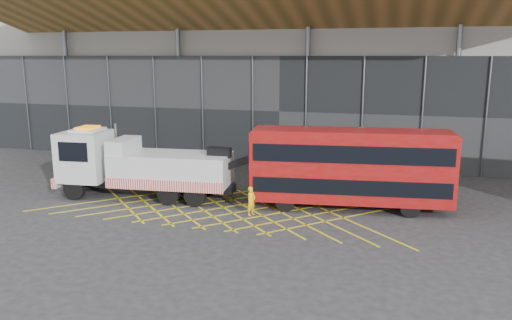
% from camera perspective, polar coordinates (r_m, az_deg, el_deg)
% --- Properties ---
extents(ground_plane, '(120.00, 120.00, 0.00)m').
position_cam_1_polar(ground_plane, '(27.63, -6.88, -5.14)').
color(ground_plane, '#27272A').
extents(road_markings, '(19.96, 7.16, 0.01)m').
position_cam_1_polar(road_markings, '(27.08, -3.73, -5.43)').
color(road_markings, yellow).
rests_on(road_markings, ground_plane).
extents(construction_building, '(55.00, 23.97, 18.00)m').
position_cam_1_polar(construction_building, '(43.55, 4.81, 13.08)').
color(construction_building, gray).
rests_on(construction_building, ground_plane).
extents(recovery_truck, '(11.85, 3.65, 4.11)m').
position_cam_1_polar(recovery_truck, '(29.28, -13.30, -0.57)').
color(recovery_truck, black).
rests_on(recovery_truck, ground_plane).
extents(bus_towed, '(10.67, 3.71, 4.25)m').
position_cam_1_polar(bus_towed, '(26.73, 10.68, -0.62)').
color(bus_towed, maroon).
rests_on(bus_towed, ground_plane).
extents(worker, '(0.54, 0.64, 1.50)m').
position_cam_1_polar(worker, '(25.60, -0.54, -4.70)').
color(worker, yellow).
rests_on(worker, ground_plane).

